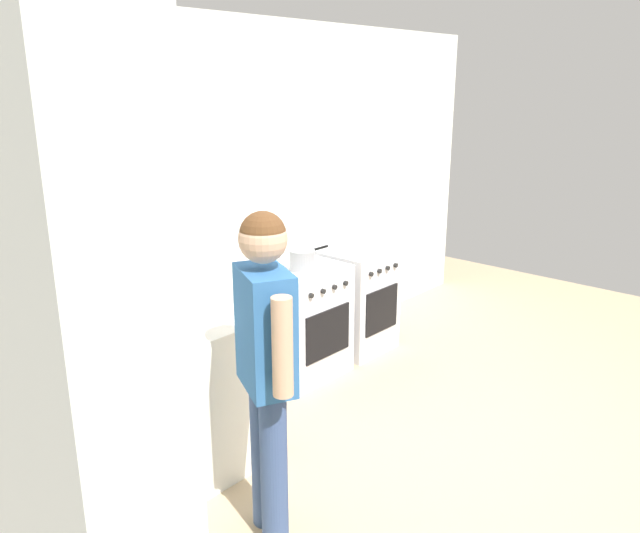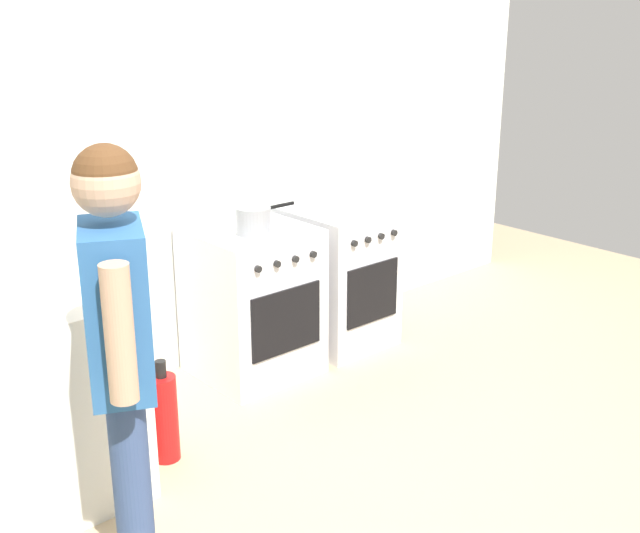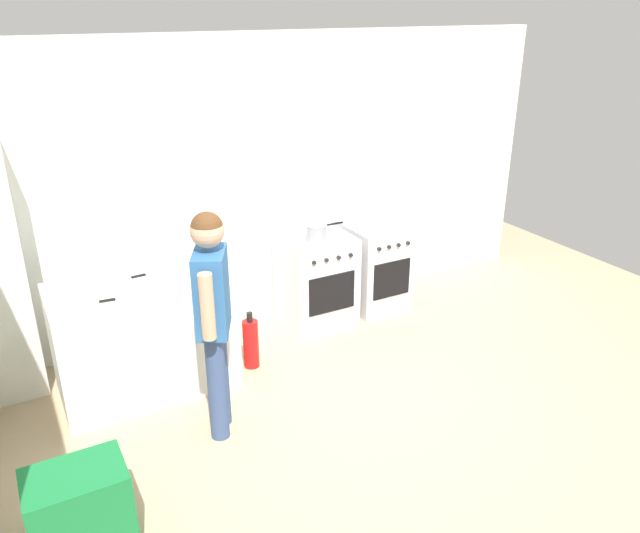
% 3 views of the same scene
% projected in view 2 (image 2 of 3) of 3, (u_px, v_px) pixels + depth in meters
% --- Properties ---
extents(ground_plane, '(8.00, 8.00, 0.00)m').
position_uv_depth(ground_plane, '(417.00, 522.00, 3.30)').
color(ground_plane, tan).
extents(back_wall, '(6.00, 0.10, 2.60)m').
position_uv_depth(back_wall, '(153.00, 145.00, 4.27)').
color(back_wall, silver).
rests_on(back_wall, ground).
extents(oven_left, '(0.62, 0.62, 0.85)m').
position_uv_depth(oven_left, '(252.00, 301.00, 4.50)').
color(oven_left, silver).
rests_on(oven_left, ground).
extents(oven_right, '(0.54, 0.62, 0.85)m').
position_uv_depth(oven_right, '(338.00, 276.00, 4.91)').
color(oven_right, silver).
rests_on(oven_right, ground).
extents(pot, '(0.37, 0.19, 0.15)m').
position_uv_depth(pot, '(254.00, 220.00, 4.25)').
color(pot, gray).
rests_on(pot, oven_left).
extents(person, '(0.33, 0.52, 1.63)m').
position_uv_depth(person, '(120.00, 341.00, 2.64)').
color(person, '#384C7A').
rests_on(person, ground).
extents(fire_extinguisher, '(0.13, 0.13, 0.50)m').
position_uv_depth(fire_extinguisher, '(164.00, 417.00, 3.68)').
color(fire_extinguisher, red).
rests_on(fire_extinguisher, ground).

